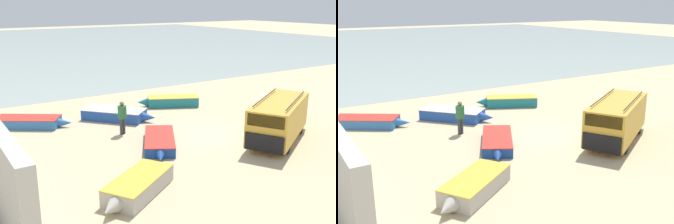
% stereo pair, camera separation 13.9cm
% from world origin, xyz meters
% --- Properties ---
extents(ground_plane, '(200.00, 200.00, 0.00)m').
position_xyz_m(ground_plane, '(0.00, 0.00, 0.00)').
color(ground_plane, tan).
extents(sea_water, '(120.00, 80.00, 0.01)m').
position_xyz_m(sea_water, '(0.00, 52.00, 0.00)').
color(sea_water, '#99A89E').
rests_on(sea_water, ground_plane).
extents(parked_van, '(5.70, 4.31, 2.24)m').
position_xyz_m(parked_van, '(2.32, -2.40, 1.17)').
color(parked_van, gold).
rests_on(parked_van, ground_plane).
extents(fishing_rowboat_0, '(3.79, 4.11, 0.65)m').
position_xyz_m(fishing_rowboat_0, '(-3.09, 5.45, 0.33)').
color(fishing_rowboat_0, '#234CA3').
rests_on(fishing_rowboat_0, ground_plane).
extents(fishing_rowboat_1, '(3.82, 2.90, 0.67)m').
position_xyz_m(fishing_rowboat_1, '(-6.67, -3.78, 0.33)').
color(fishing_rowboat_1, '#ADA89E').
rests_on(fishing_rowboat_1, ground_plane).
extents(fishing_rowboat_2, '(3.72, 3.15, 0.52)m').
position_xyz_m(fishing_rowboat_2, '(6.65, 2.30, 0.26)').
color(fishing_rowboat_2, navy).
rests_on(fishing_rowboat_2, ground_plane).
extents(fishing_rowboat_3, '(4.14, 2.69, 0.67)m').
position_xyz_m(fishing_rowboat_3, '(1.44, 6.40, 0.34)').
color(fishing_rowboat_3, '#1E757F').
rests_on(fishing_rowboat_3, ground_plane).
extents(fishing_rowboat_4, '(3.05, 4.17, 0.51)m').
position_xyz_m(fishing_rowboat_4, '(-3.32, 0.09, 0.25)').
color(fishing_rowboat_4, navy).
rests_on(fishing_rowboat_4, ground_plane).
extents(fishing_rowboat_5, '(4.14, 3.25, 0.57)m').
position_xyz_m(fishing_rowboat_5, '(-7.89, 6.81, 0.28)').
color(fishing_rowboat_5, '#2D66AD').
rests_on(fishing_rowboat_5, ground_plane).
extents(fisherman_0, '(0.48, 0.48, 1.81)m').
position_xyz_m(fisherman_0, '(-3.99, 2.81, 1.08)').
color(fisherman_0, '#38383D').
rests_on(fisherman_0, ground_plane).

